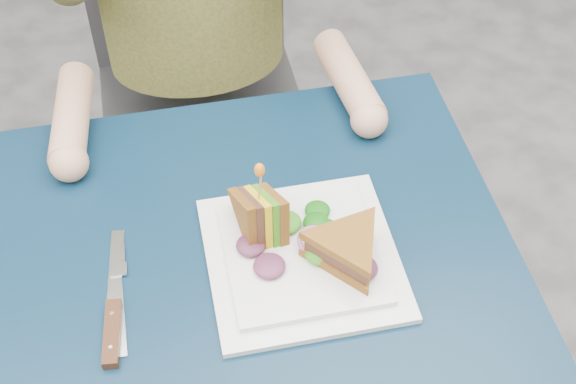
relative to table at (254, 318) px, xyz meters
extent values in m
cube|color=black|center=(0.00, 0.00, 0.06)|extent=(0.75, 0.75, 0.03)
cylinder|color=#595B5E|center=(-0.32, 0.32, -0.30)|extent=(0.04, 0.04, 0.70)
cylinder|color=#595B5E|center=(0.32, 0.32, -0.30)|extent=(0.04, 0.04, 0.70)
cube|color=#47474C|center=(0.00, 0.67, -0.20)|extent=(0.42, 0.40, 0.04)
cylinder|color=#47474C|center=(-0.18, 0.50, -0.44)|extent=(0.02, 0.02, 0.43)
cylinder|color=#47474C|center=(0.18, 0.50, -0.44)|extent=(0.02, 0.02, 0.43)
cylinder|color=#47474C|center=(-0.18, 0.84, -0.44)|extent=(0.02, 0.02, 0.43)
cylinder|color=#47474C|center=(0.18, 0.84, -0.44)|extent=(0.02, 0.02, 0.43)
cylinder|color=tan|center=(-0.23, 0.36, 0.11)|extent=(0.08, 0.20, 0.06)
sphere|color=tan|center=(-0.23, 0.26, 0.11)|extent=(0.06, 0.06, 0.06)
cylinder|color=tan|center=(0.23, 0.36, 0.11)|extent=(0.08, 0.20, 0.06)
sphere|color=tan|center=(0.23, 0.26, 0.11)|extent=(0.06, 0.06, 0.06)
cube|color=white|center=(0.08, 0.03, 0.08)|extent=(0.26, 0.26, 0.01)
cube|color=white|center=(0.08, 0.03, 0.09)|extent=(0.21, 0.21, 0.01)
cube|color=silver|center=(-0.18, -0.02, 0.08)|extent=(0.01, 0.12, 0.00)
cube|color=silver|center=(-0.17, 0.06, 0.08)|extent=(0.02, 0.02, 0.00)
cube|color=silver|center=(-0.18, 0.09, 0.08)|extent=(0.00, 0.03, 0.00)
cube|color=silver|center=(-0.18, 0.09, 0.08)|extent=(0.00, 0.03, 0.00)
cube|color=silver|center=(-0.17, 0.09, 0.08)|extent=(0.00, 0.03, 0.00)
cube|color=silver|center=(-0.17, 0.09, 0.08)|extent=(0.00, 0.03, 0.00)
cube|color=silver|center=(-0.18, 0.06, 0.08)|extent=(0.03, 0.14, 0.00)
cube|color=black|center=(-0.19, -0.04, 0.09)|extent=(0.03, 0.10, 0.01)
cylinder|color=silver|center=(-0.19, -0.02, 0.09)|extent=(0.01, 0.01, 0.00)
cylinder|color=silver|center=(-0.19, -0.07, 0.09)|extent=(0.01, 0.01, 0.00)
cylinder|color=tan|center=(0.03, 0.07, 0.20)|extent=(0.01, 0.01, 0.06)
ellipsoid|color=orange|center=(0.03, 0.07, 0.23)|extent=(0.01, 0.01, 0.02)
torus|color=#9E4C7A|center=(0.09, 0.03, 0.11)|extent=(0.04, 0.04, 0.02)
camera|label=1|loc=(-0.08, -0.62, 0.97)|focal=50.00mm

